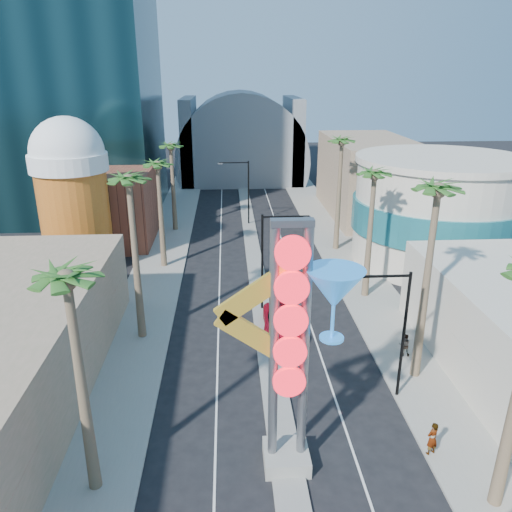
# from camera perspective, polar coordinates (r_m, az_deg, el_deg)

# --- Properties ---
(sidewalk_west) EXTENTS (5.00, 100.00, 0.15)m
(sidewalk_west) POSITION_cam_1_polar(r_m,az_deg,el_deg) (54.91, -10.36, 0.78)
(sidewalk_west) COLOR gray
(sidewalk_west) RESTS_ON ground
(sidewalk_east) EXTENTS (5.00, 100.00, 0.15)m
(sidewalk_east) POSITION_cam_1_polar(r_m,az_deg,el_deg) (55.82, 9.38, 1.17)
(sidewalk_east) COLOR gray
(sidewalk_east) RESTS_ON ground
(median) EXTENTS (1.60, 84.00, 0.15)m
(median) POSITION_cam_1_polar(r_m,az_deg,el_deg) (57.38, -0.57, 1.99)
(median) COLOR gray
(median) RESTS_ON ground
(hotel_tower) EXTENTS (20.00, 20.00, 50.00)m
(hotel_tower) POSITION_cam_1_polar(r_m,az_deg,el_deg) (71.40, -21.09, 24.65)
(hotel_tower) COLOR black
(hotel_tower) RESTS_ON ground
(brick_filler_west) EXTENTS (10.00, 10.00, 8.00)m
(brick_filler_west) POSITION_cam_1_polar(r_m,az_deg,el_deg) (57.77, -16.71, 5.30)
(brick_filler_west) COLOR brown
(brick_filler_west) RESTS_ON ground
(filler_east) EXTENTS (10.00, 20.00, 10.00)m
(filler_east) POSITION_cam_1_polar(r_m,az_deg,el_deg) (68.31, 12.68, 8.77)
(filler_east) COLOR #8B795A
(filler_east) RESTS_ON ground
(beer_mug) EXTENTS (7.00, 7.00, 14.50)m
(beer_mug) POSITION_cam_1_polar(r_m,az_deg,el_deg) (49.65, -20.27, 7.10)
(beer_mug) COLOR #B44518
(beer_mug) RESTS_ON ground
(turquoise_building) EXTENTS (16.60, 16.60, 10.60)m
(turquoise_building) POSITION_cam_1_polar(r_m,az_deg,el_deg) (52.39, 20.02, 4.84)
(turquoise_building) COLOR beige
(turquoise_building) RESTS_ON ground
(canopy) EXTENTS (22.00, 16.00, 22.00)m
(canopy) POSITION_cam_1_polar(r_m,az_deg,el_deg) (89.50, -1.67, 11.47)
(canopy) COLOR slate
(canopy) RESTS_ON ground
(neon_sign) EXTENTS (6.53, 2.60, 12.55)m
(neon_sign) POSITION_cam_1_polar(r_m,az_deg,el_deg) (22.46, 5.95, -8.73)
(neon_sign) COLOR gray
(neon_sign) RESTS_ON ground
(streetlight_0) EXTENTS (3.79, 0.25, 8.00)m
(streetlight_0) POSITION_cam_1_polar(r_m,az_deg,el_deg) (38.87, 1.52, 0.35)
(streetlight_0) COLOR black
(streetlight_0) RESTS_ON ground
(streetlight_1) EXTENTS (3.79, 0.25, 8.00)m
(streetlight_1) POSITION_cam_1_polar(r_m,az_deg,el_deg) (61.87, -1.37, 7.96)
(streetlight_1) COLOR black
(streetlight_1) RESTS_ON ground
(streetlight_2) EXTENTS (3.45, 0.25, 8.00)m
(streetlight_2) POSITION_cam_1_polar(r_m,az_deg,el_deg) (29.33, 15.77, -7.55)
(streetlight_2) COLOR black
(streetlight_2) RESTS_ON ground
(palm_0) EXTENTS (2.40, 2.40, 11.70)m
(palm_0) POSITION_cam_1_polar(r_m,az_deg,el_deg) (21.14, -20.67, -4.02)
(palm_0) COLOR brown
(palm_0) RESTS_ON ground
(palm_1) EXTENTS (2.40, 2.40, 12.70)m
(palm_1) POSITION_cam_1_polar(r_m,az_deg,el_deg) (33.81, -14.26, 7.18)
(palm_1) COLOR brown
(palm_1) RESTS_ON ground
(palm_2) EXTENTS (2.40, 2.40, 11.20)m
(palm_2) POSITION_cam_1_polar(r_m,az_deg,el_deg) (47.62, -11.15, 9.47)
(palm_2) COLOR brown
(palm_2) RESTS_ON ground
(palm_3) EXTENTS (2.40, 2.40, 11.20)m
(palm_3) POSITION_cam_1_polar(r_m,az_deg,el_deg) (59.37, -9.69, 11.67)
(palm_3) COLOR brown
(palm_3) RESTS_ON ground
(palm_5) EXTENTS (2.40, 2.40, 13.20)m
(palm_5) POSITION_cam_1_polar(r_m,az_deg,el_deg) (29.65, 19.93, 5.66)
(palm_5) COLOR brown
(palm_5) RESTS_ON ground
(palm_6) EXTENTS (2.40, 2.40, 11.70)m
(palm_6) POSITION_cam_1_polar(r_m,az_deg,el_deg) (40.95, 13.35, 8.21)
(palm_6) COLOR brown
(palm_6) RESTS_ON ground
(palm_7) EXTENTS (2.40, 2.40, 12.70)m
(palm_7) POSITION_cam_1_polar(r_m,az_deg,el_deg) (52.23, 9.75, 12.00)
(palm_7) COLOR brown
(palm_7) RESTS_ON ground
(red_pickup) EXTENTS (3.15, 6.15, 1.66)m
(red_pickup) POSITION_cam_1_polar(r_m,az_deg,el_deg) (36.99, 3.00, -7.63)
(red_pickup) COLOR #B20D23
(red_pickup) RESTS_ON ground
(pedestrian_a) EXTENTS (0.79, 0.67, 1.83)m
(pedestrian_a) POSITION_cam_1_polar(r_m,az_deg,el_deg) (27.78, 19.50, -19.06)
(pedestrian_a) COLOR gray
(pedestrian_a) RESTS_ON sidewalk_east
(pedestrian_b) EXTENTS (0.85, 0.71, 1.56)m
(pedestrian_b) POSITION_cam_1_polar(r_m,az_deg,el_deg) (35.44, 16.62, -9.70)
(pedestrian_b) COLOR gray
(pedestrian_b) RESTS_ON sidewalk_east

